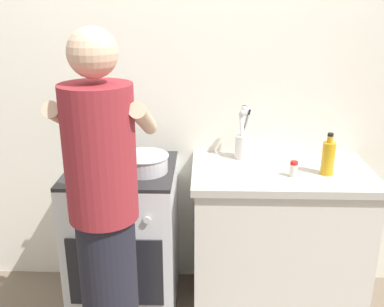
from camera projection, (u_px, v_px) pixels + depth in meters
back_wall at (219, 94)px, 2.67m from camera, size 3.20×0.10×2.50m
countertop at (277, 240)px, 2.59m from camera, size 1.00×0.60×0.90m
stove_range at (125, 239)px, 2.62m from camera, size 0.60×0.62×0.90m
pot at (95, 158)px, 2.45m from camera, size 0.24×0.17×0.12m
mixing_bowl at (144, 162)px, 2.40m from camera, size 0.27×0.27×0.10m
utensil_crock at (243, 142)px, 2.59m from camera, size 0.10×0.10×0.32m
spice_bottle at (294, 169)px, 2.34m from camera, size 0.04×0.04×0.09m
oil_bottle at (328, 157)px, 2.35m from camera, size 0.07×0.07×0.23m
person at (105, 224)px, 1.93m from camera, size 0.41×0.50×1.70m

